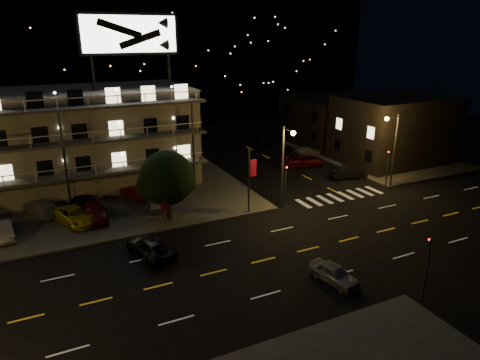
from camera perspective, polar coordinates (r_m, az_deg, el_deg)
name	(u,v)px	position (r m, az deg, el deg)	size (l,w,h in m)	color
ground	(239,266)	(31.66, -0.11, -11.44)	(140.00, 140.00, 0.00)	black
curb_nw	(25,204)	(47.48, -26.72, -2.82)	(44.00, 24.00, 0.15)	#353533
curb_ne	(370,153)	(63.19, 16.92, 3.45)	(16.00, 24.00, 0.15)	#353533
motel	(59,139)	(49.75, -22.97, 5.01)	(28.00, 13.80, 18.10)	gray
side_bldg_front	(394,129)	(59.46, 19.86, 6.36)	(14.06, 10.00, 8.50)	black
side_bldg_back	(336,120)	(68.37, 12.71, 7.87)	(14.06, 12.00, 7.00)	black
hill_backdrop	(61,58)	(93.76, -22.79, 14.74)	(120.00, 25.00, 24.00)	black
streetlight_nc	(285,159)	(39.95, 6.01, 2.74)	(0.44, 1.92, 8.00)	#2D2D30
streetlight_ne	(393,143)	(48.56, 19.71, 4.63)	(1.92, 0.44, 8.00)	#2D2D30
signal_nw	(286,181)	(41.37, 6.09, -0.17)	(0.20, 0.27, 4.60)	#2D2D30
signal_sw	(428,261)	(29.54, 23.77, -9.88)	(0.20, 0.27, 4.60)	#2D2D30
signal_ne	(388,164)	(49.19, 19.13, 1.97)	(0.27, 0.20, 4.60)	#2D2D30
banner_north	(250,179)	(39.19, 1.31, 0.18)	(0.83, 0.16, 6.40)	#2D2D30
stop_sign	(165,210)	(37.23, -10.03, -3.98)	(0.91, 0.11, 2.61)	#2D2D30
tree	(166,180)	(37.97, -9.78, 0.06)	(5.04, 4.85, 6.34)	black
lot_car_1	(3,230)	(40.09, -29.08, -5.90)	(1.40, 4.01, 1.32)	gray
lot_car_2	(75,216)	(40.45, -21.09, -4.45)	(2.30, 4.99, 1.39)	#C8C312
lot_car_3	(94,212)	(40.60, -18.90, -4.10)	(1.95, 4.81, 1.40)	maroon
lot_car_4	(157,202)	(41.65, -11.04, -2.89)	(1.52, 3.78, 1.29)	gray
lot_car_7	(41,207)	(43.57, -24.99, -3.31)	(1.96, 4.83, 1.40)	gray
lot_car_8	(80,202)	(43.18, -20.50, -2.82)	(1.79, 4.45, 1.52)	black
lot_car_9	(136,192)	(44.69, -13.72, -1.54)	(1.41, 4.05, 1.33)	maroon
side_car_0	(349,172)	(51.48, 14.30, 0.99)	(1.49, 4.26, 1.41)	black
side_car_1	(303,160)	(55.15, 8.43, 2.62)	(2.51, 5.43, 1.51)	maroon
side_car_2	(307,151)	(59.88, 8.90, 3.78)	(1.80, 4.43, 1.29)	gray
side_car_3	(270,137)	(67.01, 4.05, 5.67)	(1.80, 4.47, 1.52)	black
road_car_east	(334,274)	(30.24, 12.45, -12.10)	(1.51, 3.75, 1.28)	gray
road_car_west	(151,247)	(33.48, -11.85, -8.75)	(2.27, 4.92, 1.37)	black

